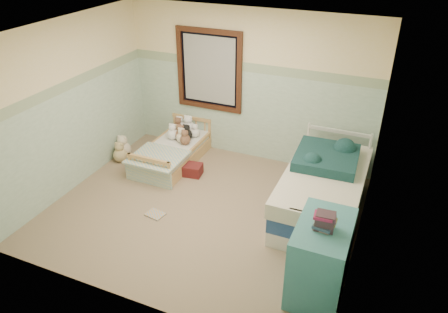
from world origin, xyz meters
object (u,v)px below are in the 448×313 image
at_px(toddler_bed_frame, 173,157).
at_px(dresser, 320,258).
at_px(twin_bed_frame, 321,206).
at_px(plush_floor_cream, 123,150).
at_px(floor_book, 155,214).
at_px(red_pillow, 193,170).
at_px(plush_floor_tan, 120,155).

relative_size(toddler_bed_frame, dresser, 1.71).
distance_m(toddler_bed_frame, twin_bed_frame, 2.66).
relative_size(plush_floor_cream, floor_book, 1.08).
height_order(dresser, floor_book, dresser).
bearing_deg(plush_floor_cream, red_pillow, -2.89).
height_order(toddler_bed_frame, red_pillow, toddler_bed_frame).
relative_size(toddler_bed_frame, plush_floor_tan, 6.31).
height_order(toddler_bed_frame, plush_floor_tan, plush_floor_tan).
xyz_separation_m(dresser, floor_book, (-2.38, 0.46, -0.43)).
distance_m(toddler_bed_frame, plush_floor_tan, 0.90).
bearing_deg(toddler_bed_frame, red_pillow, -26.53).
distance_m(plush_floor_cream, twin_bed_frame, 3.51).
relative_size(plush_floor_tan, floor_book, 0.96).
distance_m(plush_floor_tan, floor_book, 1.73).
relative_size(dresser, red_pillow, 3.06).
relative_size(plush_floor_cream, twin_bed_frame, 0.14).
relative_size(toddler_bed_frame, twin_bed_frame, 0.77).
relative_size(toddler_bed_frame, red_pillow, 5.24).
xyz_separation_m(plush_floor_cream, dresser, (3.76, -1.71, 0.31)).
bearing_deg(red_pillow, dresser, -34.54).
relative_size(red_pillow, floor_book, 1.15).
height_order(toddler_bed_frame, plush_floor_cream, plush_floor_cream).
distance_m(plush_floor_cream, plush_floor_tan, 0.17).
bearing_deg(floor_book, toddler_bed_frame, 119.47).
bearing_deg(floor_book, red_pillow, 100.23).
xyz_separation_m(red_pillow, floor_book, (0.01, -1.18, -0.08)).
bearing_deg(toddler_bed_frame, plush_floor_cream, -168.40).
relative_size(plush_floor_tan, red_pillow, 0.83).
relative_size(plush_floor_tan, dresser, 0.27).
bearing_deg(plush_floor_cream, dresser, -24.44).
relative_size(toddler_bed_frame, plush_floor_cream, 5.59).
height_order(plush_floor_cream, dresser, dresser).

